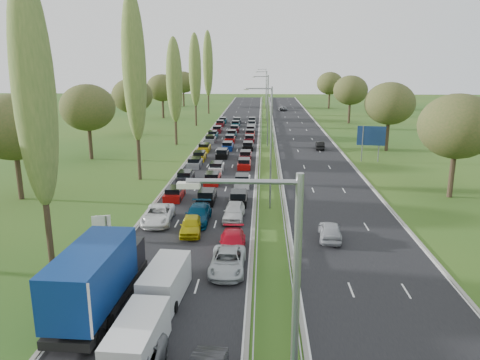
{
  "coord_description": "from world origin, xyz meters",
  "views": [
    {
      "loc": [
        3.69,
        -1.72,
        14.32
      ],
      "look_at": [
        1.23,
        48.43,
        1.5
      ],
      "focal_mm": 35.0,
      "sensor_mm": 36.0,
      "label": 1
    }
  ],
  "objects_px": {
    "white_van_front": "(139,337)",
    "direction_sign": "(371,137)",
    "blue_lorry": "(98,277)",
    "near_car_2": "(158,215)",
    "white_van_rear": "(166,280)",
    "info_sign": "(101,224)"
  },
  "relations": [
    {
      "from": "white_van_front",
      "to": "white_van_rear",
      "type": "distance_m",
      "value": 6.15
    },
    {
      "from": "white_van_rear",
      "to": "info_sign",
      "type": "distance_m",
      "value": 11.66
    },
    {
      "from": "blue_lorry",
      "to": "direction_sign",
      "type": "height_order",
      "value": "direction_sign"
    },
    {
      "from": "blue_lorry",
      "to": "white_van_front",
      "type": "distance_m",
      "value": 5.54
    },
    {
      "from": "white_van_rear",
      "to": "direction_sign",
      "type": "bearing_deg",
      "value": 66.63
    },
    {
      "from": "blue_lorry",
      "to": "white_van_rear",
      "type": "xyz_separation_m",
      "value": [
        3.53,
        1.93,
        -1.08
      ]
    },
    {
      "from": "white_van_front",
      "to": "direction_sign",
      "type": "height_order",
      "value": "direction_sign"
    },
    {
      "from": "white_van_front",
      "to": "blue_lorry",
      "type": "bearing_deg",
      "value": 131.91
    },
    {
      "from": "blue_lorry",
      "to": "white_van_rear",
      "type": "relative_size",
      "value": 1.89
    },
    {
      "from": "near_car_2",
      "to": "direction_sign",
      "type": "relative_size",
      "value": 1.05
    },
    {
      "from": "blue_lorry",
      "to": "direction_sign",
      "type": "relative_size",
      "value": 1.93
    },
    {
      "from": "white_van_rear",
      "to": "direction_sign",
      "type": "xyz_separation_m",
      "value": [
        21.6,
        41.61,
        2.47
      ]
    },
    {
      "from": "near_car_2",
      "to": "white_van_rear",
      "type": "distance_m",
      "value": 14.05
    },
    {
      "from": "info_sign",
      "to": "blue_lorry",
      "type": "bearing_deg",
      "value": -71.71
    },
    {
      "from": "white_van_front",
      "to": "direction_sign",
      "type": "relative_size",
      "value": 1.01
    },
    {
      "from": "white_van_front",
      "to": "white_van_rear",
      "type": "relative_size",
      "value": 0.99
    },
    {
      "from": "white_van_front",
      "to": "direction_sign",
      "type": "distance_m",
      "value": 52.52
    },
    {
      "from": "info_sign",
      "to": "white_van_rear",
      "type": "bearing_deg",
      "value": -51.86
    },
    {
      "from": "near_car_2",
      "to": "white_van_front",
      "type": "relative_size",
      "value": 1.04
    },
    {
      "from": "blue_lorry",
      "to": "white_van_front",
      "type": "bearing_deg",
      "value": -48.74
    },
    {
      "from": "near_car_2",
      "to": "info_sign",
      "type": "bearing_deg",
      "value": -132.11
    },
    {
      "from": "blue_lorry",
      "to": "white_van_front",
      "type": "relative_size",
      "value": 1.92
    }
  ]
}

